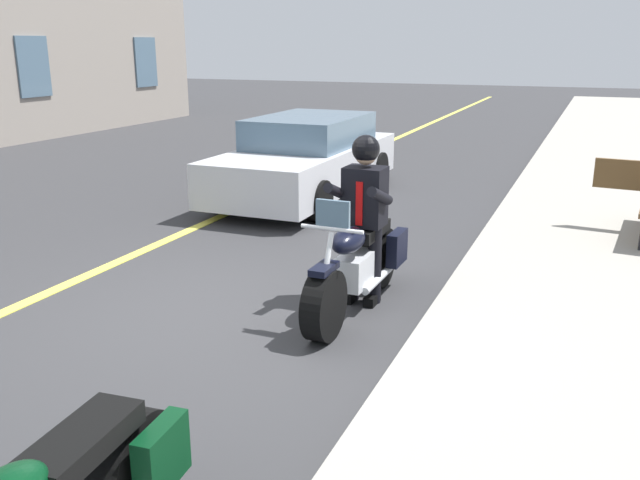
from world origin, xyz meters
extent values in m
plane|color=#333335|center=(0.00, 0.00, 0.00)|extent=(80.00, 80.00, 0.00)
cube|color=#E5DB4C|center=(0.00, -2.00, 0.01)|extent=(60.00, 0.16, 0.01)
cylinder|color=black|center=(0.15, 1.21, 0.33)|extent=(0.66, 0.21, 0.66)
cylinder|color=black|center=(-1.40, 1.23, 0.33)|extent=(0.66, 0.21, 0.66)
cube|color=silver|center=(-0.65, 1.22, 0.42)|extent=(0.56, 0.29, 0.32)
ellipsoid|color=black|center=(-0.45, 1.21, 0.78)|extent=(0.56, 0.29, 0.24)
cube|color=black|center=(-1.00, 1.22, 0.74)|extent=(0.70, 0.29, 0.12)
cube|color=black|center=(-1.35, 1.45, 0.48)|extent=(0.40, 0.13, 0.36)
cube|color=black|center=(-1.36, 1.01, 0.48)|extent=(0.40, 0.13, 0.36)
cylinder|color=silver|center=(0.13, 1.21, 0.60)|extent=(0.35, 0.06, 0.76)
cylinder|color=silver|center=(-0.03, 1.21, 1.00)|extent=(0.04, 0.60, 0.04)
cube|color=black|center=(0.15, 1.21, 0.68)|extent=(0.36, 0.17, 0.06)
cylinder|color=silver|center=(-0.95, 1.38, 0.26)|extent=(0.90, 0.09, 0.08)
cube|color=slate|center=(-0.05, 1.21, 1.12)|extent=(0.04, 0.32, 0.28)
cylinder|color=black|center=(-0.90, 1.34, 0.42)|extent=(0.14, 0.14, 0.84)
cube|color=black|center=(-0.84, 1.34, 0.05)|extent=(0.26, 0.11, 0.10)
cylinder|color=black|center=(-0.90, 1.10, 0.42)|extent=(0.14, 0.14, 0.84)
cube|color=black|center=(-0.84, 1.10, 0.05)|extent=(0.26, 0.11, 0.10)
cube|color=black|center=(-0.90, 1.22, 1.12)|extent=(0.33, 0.40, 0.60)
cube|color=red|center=(-0.74, 1.22, 1.08)|extent=(0.03, 0.07, 0.44)
cylinder|color=black|center=(-0.72, 1.44, 1.18)|extent=(0.55, 0.11, 0.28)
cylinder|color=black|center=(-0.73, 1.00, 1.18)|extent=(0.55, 0.11, 0.28)
sphere|color=tan|center=(-0.90, 1.22, 1.55)|extent=(0.22, 0.22, 0.22)
sphere|color=black|center=(-0.90, 1.22, 1.60)|extent=(0.28, 0.28, 0.28)
cylinder|color=black|center=(2.79, 1.14, 0.33)|extent=(0.67, 0.25, 0.66)
cube|color=black|center=(3.19, 1.17, 0.74)|extent=(0.72, 0.34, 0.12)
cube|color=black|center=(2.82, 1.36, 0.48)|extent=(0.41, 0.15, 0.36)
cube|color=black|center=(2.86, 0.92, 0.48)|extent=(0.41, 0.15, 0.36)
cube|color=silver|center=(-5.18, -1.31, 0.55)|extent=(4.60, 1.80, 0.70)
cube|color=slate|center=(-5.38, -1.31, 1.10)|extent=(2.40, 1.60, 0.60)
cylinder|color=black|center=(-3.73, -0.46, 0.32)|extent=(0.64, 0.22, 0.64)
cylinder|color=black|center=(-3.73, -2.16, 0.32)|extent=(0.64, 0.22, 0.64)
cylinder|color=black|center=(-6.63, -0.46, 0.32)|extent=(0.64, 0.22, 0.64)
cylinder|color=black|center=(-6.63, -2.16, 0.32)|extent=(0.64, 0.22, 0.64)
cube|color=slate|center=(-13.84, -10.97, 2.00)|extent=(1.10, 0.06, 1.60)
cube|color=slate|center=(-8.91, -10.97, 2.00)|extent=(1.10, 0.06, 1.60)
camera|label=1|loc=(5.38, 3.34, 2.60)|focal=37.73mm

